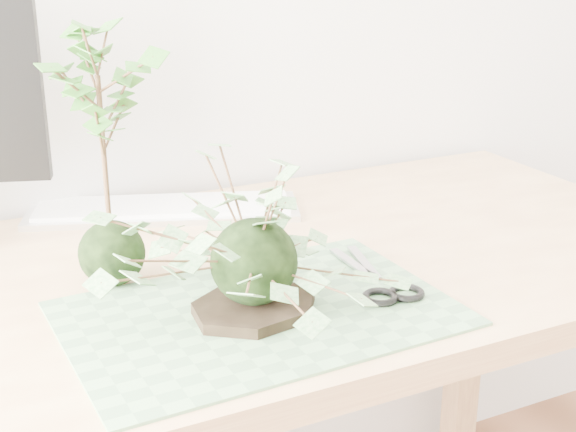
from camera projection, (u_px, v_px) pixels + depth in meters
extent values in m
cube|color=#D8B27B|center=(199.00, 285.00, 1.16)|extent=(1.60, 0.70, 0.04)
cube|color=#D8B27B|center=(466.00, 324.00, 1.83)|extent=(0.06, 0.06, 0.70)
cube|color=#4E7650|center=(260.00, 313.00, 1.03)|extent=(0.50, 0.34, 0.00)
cylinder|color=black|center=(255.00, 307.00, 1.02)|extent=(0.20, 0.20, 0.01)
sphere|color=black|center=(254.00, 262.00, 1.00)|extent=(0.11, 0.11, 0.11)
sphere|color=black|center=(112.00, 253.00, 1.10)|extent=(0.09, 0.09, 0.09)
cylinder|color=#442D1B|center=(104.00, 160.00, 1.05)|extent=(0.01, 0.01, 0.22)
cube|color=silver|center=(164.00, 211.00, 1.39)|extent=(0.48, 0.29, 0.01)
cube|color=white|center=(164.00, 206.00, 1.38)|extent=(0.44, 0.25, 0.01)
cube|color=#94949A|center=(349.00, 266.00, 1.16)|extent=(0.01, 0.12, 0.00)
cube|color=#94949A|center=(359.00, 264.00, 1.16)|extent=(0.04, 0.12, 0.00)
torus|color=black|center=(385.00, 297.00, 1.06)|extent=(0.05, 0.05, 0.01)
torus|color=black|center=(410.00, 291.00, 1.07)|extent=(0.05, 0.05, 0.01)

